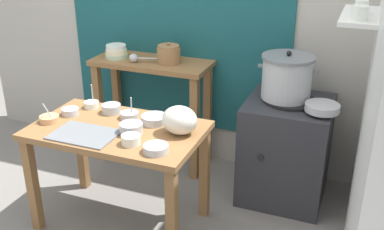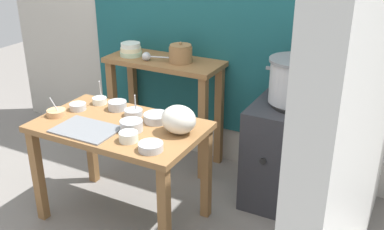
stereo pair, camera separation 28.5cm
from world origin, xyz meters
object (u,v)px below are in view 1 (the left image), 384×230
Objects in this scene: prep_bowl_6 at (154,119)px; back_shelf_table at (152,87)px; wide_pan at (322,108)px; prep_bowl_4 at (131,139)px; prep_bowl_2 at (129,115)px; prep_bowl_3 at (111,108)px; prep_table at (118,143)px; plastic_bag at (180,120)px; prep_bowl_7 at (91,104)px; bowl_stack_enamel at (116,52)px; prep_bowl_0 at (70,111)px; prep_bowl_5 at (49,118)px; serving_tray at (84,135)px; prep_bowl_8 at (131,128)px; stove_block at (286,149)px; steamer_pot at (287,77)px; clay_pot at (169,54)px; prep_bowl_1 at (156,148)px; ladle at (135,58)px.

back_shelf_table is at bearing 117.13° from prep_bowl_6.
prep_bowl_4 is at bearing -142.18° from wide_pan.
prep_bowl_3 is (-0.16, 0.04, 0.01)m from prep_bowl_2.
prep_table is at bearing -91.77° from prep_bowl_2.
plastic_bag is 0.76m from prep_bowl_7.
plastic_bag is (0.88, -0.77, -0.14)m from bowl_stack_enamel.
back_shelf_table is 0.84m from prep_bowl_0.
prep_bowl_5 is (-0.46, -0.08, 0.13)m from prep_table.
prep_bowl_0 is 0.63× the size of prep_bowl_7.
prep_bowl_8 is at bearing 26.97° from serving_tray.
stove_block is at bearing -3.91° from bowl_stack_enamel.
stove_block is 0.55m from steamer_pot.
clay_pot is 1.08m from prep_bowl_4.
prep_bowl_1 is at bearing -31.41° from prep_bowl_7.
plastic_bag reaches higher than prep_bowl_2.
prep_bowl_8 is at bearing -58.64° from prep_bowl_2.
prep_bowl_0 reaches higher than prep_table.
ladle is at bearing -160.65° from clay_pot.
prep_bowl_0 and prep_bowl_1 have the same top height.
back_shelf_table reaches higher than prep_bowl_1.
back_shelf_table is 0.81m from prep_bowl_6.
serving_tray is at bearing -87.52° from back_shelf_table.
prep_bowl_5 is (-0.44, -0.95, -0.23)m from clay_pot.
plastic_bag is at bearing -126.87° from steamer_pot.
steamer_pot is at bearing 39.61° from prep_bowl_6.
wide_pan is 1.57× the size of prep_bowl_8.
prep_bowl_7 is at bearing -96.33° from ladle.
ladle is 1.08m from prep_bowl_4.
prep_bowl_0 is (-0.22, -0.80, 0.07)m from back_shelf_table.
prep_bowl_1 reaches higher than prep_table.
clay_pot is 1.01× the size of prep_bowl_7.
steamer_pot is 1.23m from prep_bowl_3.
prep_bowl_2 is at bearing -54.86° from bowl_stack_enamel.
prep_bowl_0 is 1.00× the size of prep_bowl_4.
clay_pot is (-0.95, 0.11, 0.03)m from steamer_pot.
bowl_stack_enamel is 1.18m from plastic_bag.
prep_table is 9.54× the size of prep_bowl_4.
clay_pot is 0.78m from prep_bowl_6.
prep_bowl_3 is at bearing -78.89° from ladle.
prep_table is 6.98× the size of prep_bowl_2.
prep_bowl_5 is (-0.46, -0.24, -0.00)m from prep_bowl_2.
bowl_stack_enamel is 0.81× the size of plastic_bag.
serving_tray is 0.29m from prep_bowl_8.
steamer_pot is at bearing 60.34° from prep_bowl_1.
serving_tray is at bearing -41.44° from prep_bowl_0.
prep_bowl_6 is (-0.22, 0.08, -0.06)m from plastic_bag.
back_shelf_table is 6.56× the size of prep_bowl_1.
prep_bowl_4 is at bearing -70.40° from back_shelf_table.
prep_bowl_5 is (-0.65, 0.09, -0.01)m from prep_bowl_4.
back_shelf_table is 8.34× the size of prep_bowl_0.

